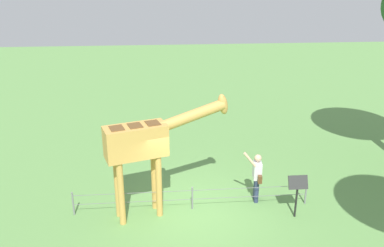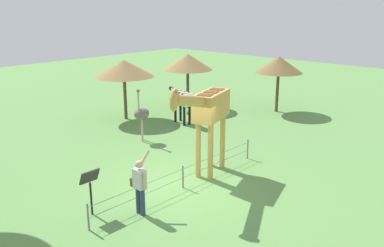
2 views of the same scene
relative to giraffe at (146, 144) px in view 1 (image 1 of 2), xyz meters
The scene contains 5 objects.
ground_plane 2.59m from the giraffe, ahead, with size 60.00×60.00×0.00m, color #60934C.
giraffe is the anchor object (origin of this frame).
visitor 3.59m from the giraffe, ahead, with size 0.62×0.59×1.74m.
info_sign 4.47m from the giraffe, ahead, with size 0.56×0.21×1.32m.
wire_fence 2.25m from the giraffe, ahead, with size 7.05×0.05×0.75m.
Camera 1 is at (-0.90, -10.20, 6.66)m, focal length 37.15 mm.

